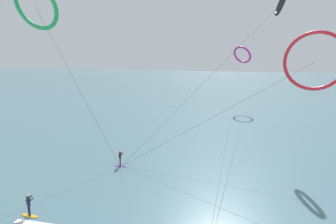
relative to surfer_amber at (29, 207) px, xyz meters
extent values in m
cube|color=#476B75|center=(6.58, 96.86, -0.78)|extent=(400.00, 200.00, 0.08)
ellipsoid|color=orange|center=(0.00, -0.01, -0.71)|extent=(1.40, 0.40, 0.06)
cylinder|color=#191E38|center=(0.12, -0.09, -0.28)|extent=(0.12, 0.12, 0.80)
cylinder|color=#191E38|center=(-0.12, 0.07, -0.28)|extent=(0.12, 0.12, 0.80)
cube|color=#191E38|center=(0.00, -0.01, 0.43)|extent=(0.38, 0.35, 0.62)
sphere|color=tan|center=(0.00, -0.01, 0.85)|extent=(0.22, 0.22, 0.22)
cylinder|color=#191E38|center=(0.18, -0.01, 0.48)|extent=(0.36, 0.47, 0.39)
cylinder|color=#191E38|center=(-0.18, 0.23, 0.48)|extent=(0.36, 0.47, 0.39)
ellipsoid|color=purple|center=(1.69, 10.85, -0.71)|extent=(1.40, 0.40, 0.06)
cylinder|color=black|center=(1.76, 10.73, -0.28)|extent=(0.12, 0.12, 0.80)
cylinder|color=black|center=(1.62, 10.98, -0.28)|extent=(0.12, 0.12, 0.80)
cube|color=black|center=(1.69, 10.85, 0.43)|extent=(0.33, 0.38, 0.62)
sphere|color=tan|center=(1.69, 10.85, 0.85)|extent=(0.22, 0.22, 0.22)
cylinder|color=black|center=(1.80, 10.78, 0.48)|extent=(0.48, 0.33, 0.39)
cylinder|color=black|center=(1.58, 11.17, 0.48)|extent=(0.48, 0.33, 0.39)
torus|color=#CC288E|center=(10.48, 50.54, 10.65)|extent=(4.77, 4.08, 3.69)
cylinder|color=#3F3F3F|center=(11.75, 24.23, 4.82)|extent=(2.56, 52.64, 11.29)
torus|color=black|center=(16.87, 26.87, 17.16)|extent=(2.02, 3.62, 3.36)
cylinder|color=#3F3F3F|center=(9.28, 18.86, 8.07)|extent=(15.22, 16.04, 17.79)
torus|color=red|center=(19.40, 12.59, 10.18)|extent=(5.36, 2.75, 5.09)
cylinder|color=#3F3F3F|center=(10.54, 11.72, 4.60)|extent=(17.73, 1.76, 10.87)
torus|color=#199351|center=(-5.55, 8.68, 15.20)|extent=(4.90, 2.66, 4.49)
cylinder|color=#3F3F3F|center=(-1.93, 9.77, 7.09)|extent=(7.26, 2.21, 15.83)
camera|label=1|loc=(15.57, -15.61, 10.64)|focal=32.01mm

